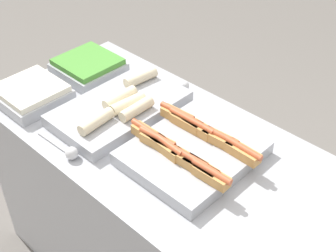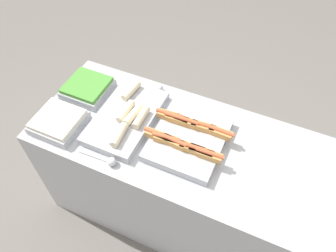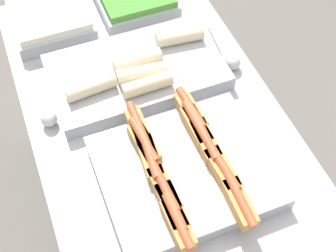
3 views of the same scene
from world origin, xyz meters
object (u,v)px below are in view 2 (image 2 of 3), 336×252
Objects in this scene: tray_side_front at (58,122)px; tray_wraps at (127,117)px; tray_side_back at (87,88)px; serving_spoon_far at (157,88)px; tray_hotdogs at (188,138)px; serving_spoon_near at (109,161)px.

tray_wraps is at bearing 30.29° from tray_side_front.
tray_side_front and tray_side_back have the same top height.
tray_side_front is at bearing -128.31° from serving_spoon_far.
serving_spoon_near is at bearing -137.56° from tray_hotdogs.
tray_side_front is at bearing -149.71° from tray_wraps.
tray_side_back is 0.56m from serving_spoon_near.
serving_spoon_near is at bearing -89.67° from serving_spoon_far.
tray_hotdogs reaches higher than serving_spoon_near.
serving_spoon_far is at bearing 79.59° from tray_wraps.
tray_wraps is at bearing 101.01° from serving_spoon_near.
tray_side_back is at bearing 162.71° from tray_wraps.
serving_spoon_near is at bearing -78.99° from tray_wraps.
tray_side_front reaches higher than serving_spoon_far.
tray_side_back is 0.43m from serving_spoon_far.
tray_wraps is 2.01× the size of tray_side_back.
tray_side_back is at bearing 134.29° from serving_spoon_near.
tray_hotdogs is at bearing 15.08° from tray_side_front.
tray_wraps is at bearing 179.64° from tray_hotdogs.
tray_side_front is 0.30m from tray_side_back.
serving_spoon_near is (0.39, -0.40, -0.01)m from tray_side_back.
tray_wraps reaches higher than tray_side_front.
tray_side_back is at bearing -153.62° from serving_spoon_far.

